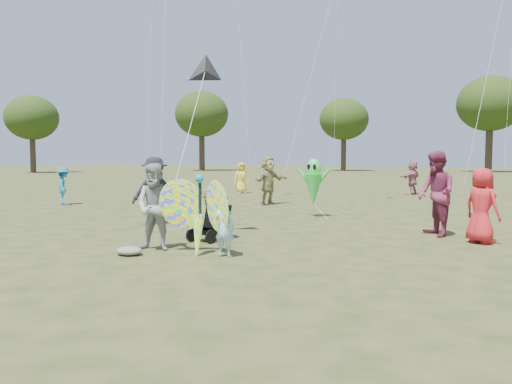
{
  "coord_description": "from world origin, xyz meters",
  "views": [
    {
      "loc": [
        4.28,
        -7.25,
        1.81
      ],
      "look_at": [
        -0.2,
        1.5,
        1.1
      ],
      "focal_mm": 35.0,
      "sensor_mm": 36.0,
      "label": 1
    }
  ],
  "objects_px": {
    "crowd_e": "(436,194)",
    "crowd_j": "(412,178)",
    "crowd_g": "(241,178)",
    "alien_kite": "(314,185)",
    "crowd_b": "(155,191)",
    "crowd_a": "(482,206)",
    "child_girl": "(225,228)",
    "jogging_stroller": "(211,212)",
    "butterfly_kite": "(199,215)",
    "adult_man": "(156,207)",
    "crowd_i": "(64,186)",
    "crowd_d": "(268,180)"
  },
  "relations": [
    {
      "from": "crowd_e",
      "to": "crowd_j",
      "type": "relative_size",
      "value": 1.19
    },
    {
      "from": "crowd_g",
      "to": "alien_kite",
      "type": "distance_m",
      "value": 9.86
    },
    {
      "from": "crowd_b",
      "to": "crowd_j",
      "type": "bearing_deg",
      "value": 36.52
    },
    {
      "from": "crowd_a",
      "to": "crowd_e",
      "type": "xyz_separation_m",
      "value": [
        -0.97,
        0.56,
        0.18
      ]
    },
    {
      "from": "child_girl",
      "to": "alien_kite",
      "type": "height_order",
      "value": "alien_kite"
    },
    {
      "from": "crowd_g",
      "to": "alien_kite",
      "type": "relative_size",
      "value": 0.86
    },
    {
      "from": "crowd_a",
      "to": "jogging_stroller",
      "type": "distance_m",
      "value": 5.65
    },
    {
      "from": "crowd_a",
      "to": "crowd_g",
      "type": "distance_m",
      "value": 15.0
    },
    {
      "from": "crowd_b",
      "to": "butterfly_kite",
      "type": "height_order",
      "value": "crowd_b"
    },
    {
      "from": "crowd_g",
      "to": "butterfly_kite",
      "type": "bearing_deg",
      "value": -102.84
    },
    {
      "from": "adult_man",
      "to": "butterfly_kite",
      "type": "distance_m",
      "value": 0.97
    },
    {
      "from": "crowd_i",
      "to": "jogging_stroller",
      "type": "relative_size",
      "value": 1.26
    },
    {
      "from": "crowd_a",
      "to": "crowd_i",
      "type": "relative_size",
      "value": 1.12
    },
    {
      "from": "crowd_e",
      "to": "alien_kite",
      "type": "height_order",
      "value": "crowd_e"
    },
    {
      "from": "crowd_b",
      "to": "crowd_j",
      "type": "height_order",
      "value": "crowd_b"
    },
    {
      "from": "crowd_i",
      "to": "adult_man",
      "type": "bearing_deg",
      "value": -169.18
    },
    {
      "from": "butterfly_kite",
      "to": "alien_kite",
      "type": "distance_m",
      "value": 6.27
    },
    {
      "from": "butterfly_kite",
      "to": "alien_kite",
      "type": "xyz_separation_m",
      "value": [
        -0.11,
        6.26,
        0.24
      ]
    },
    {
      "from": "child_girl",
      "to": "crowd_d",
      "type": "bearing_deg",
      "value": -70.11
    },
    {
      "from": "crowd_e",
      "to": "alien_kite",
      "type": "relative_size",
      "value": 1.11
    },
    {
      "from": "crowd_e",
      "to": "crowd_g",
      "type": "relative_size",
      "value": 1.29
    },
    {
      "from": "crowd_d",
      "to": "alien_kite",
      "type": "relative_size",
      "value": 1.04
    },
    {
      "from": "butterfly_kite",
      "to": "alien_kite",
      "type": "height_order",
      "value": "alien_kite"
    },
    {
      "from": "adult_man",
      "to": "alien_kite",
      "type": "distance_m",
      "value": 6.35
    },
    {
      "from": "crowd_b",
      "to": "jogging_stroller",
      "type": "xyz_separation_m",
      "value": [
        2.59,
        -1.34,
        -0.28
      ]
    },
    {
      "from": "crowd_a",
      "to": "crowd_j",
      "type": "distance_m",
      "value": 13.35
    },
    {
      "from": "crowd_b",
      "to": "jogging_stroller",
      "type": "height_order",
      "value": "crowd_b"
    },
    {
      "from": "crowd_g",
      "to": "jogging_stroller",
      "type": "bearing_deg",
      "value": -102.61
    },
    {
      "from": "crowd_e",
      "to": "alien_kite",
      "type": "distance_m",
      "value": 4.23
    },
    {
      "from": "adult_man",
      "to": "crowd_g",
      "type": "relative_size",
      "value": 1.12
    },
    {
      "from": "crowd_b",
      "to": "crowd_g",
      "type": "xyz_separation_m",
      "value": [
        -3.38,
        10.89,
        -0.15
      ]
    },
    {
      "from": "crowd_j",
      "to": "butterfly_kite",
      "type": "height_order",
      "value": "crowd_j"
    },
    {
      "from": "crowd_b",
      "to": "alien_kite",
      "type": "height_order",
      "value": "crowd_b"
    },
    {
      "from": "crowd_e",
      "to": "crowd_b",
      "type": "bearing_deg",
      "value": -111.31
    },
    {
      "from": "crowd_a",
      "to": "child_girl",
      "type": "bearing_deg",
      "value": 76.51
    },
    {
      "from": "adult_man",
      "to": "crowd_i",
      "type": "height_order",
      "value": "adult_man"
    },
    {
      "from": "crowd_g",
      "to": "crowd_d",
      "type": "bearing_deg",
      "value": -90.03
    },
    {
      "from": "crowd_i",
      "to": "jogging_stroller",
      "type": "xyz_separation_m",
      "value": [
        9.05,
        -4.12,
        -0.09
      ]
    },
    {
      "from": "crowd_i",
      "to": "butterfly_kite",
      "type": "height_order",
      "value": "butterfly_kite"
    },
    {
      "from": "crowd_e",
      "to": "crowd_j",
      "type": "height_order",
      "value": "crowd_e"
    },
    {
      "from": "child_girl",
      "to": "crowd_a",
      "type": "relative_size",
      "value": 0.67
    },
    {
      "from": "crowd_d",
      "to": "crowd_i",
      "type": "distance_m",
      "value": 7.6
    },
    {
      "from": "crowd_a",
      "to": "butterfly_kite",
      "type": "relative_size",
      "value": 0.9
    },
    {
      "from": "crowd_d",
      "to": "crowd_g",
      "type": "xyz_separation_m",
      "value": [
        -3.65,
        4.56,
        -0.16
      ]
    },
    {
      "from": "crowd_i",
      "to": "crowd_d",
      "type": "bearing_deg",
      "value": -108.76
    },
    {
      "from": "child_girl",
      "to": "crowd_g",
      "type": "xyz_separation_m",
      "value": [
        -7.14,
        13.65,
        0.22
      ]
    },
    {
      "from": "crowd_a",
      "to": "alien_kite",
      "type": "height_order",
      "value": "alien_kite"
    },
    {
      "from": "jogging_stroller",
      "to": "crowd_a",
      "type": "bearing_deg",
      "value": 38.16
    },
    {
      "from": "adult_man",
      "to": "crowd_b",
      "type": "distance_m",
      "value": 3.61
    },
    {
      "from": "adult_man",
      "to": "crowd_d",
      "type": "xyz_separation_m",
      "value": [
        -2.0,
        9.13,
        0.07
      ]
    }
  ]
}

